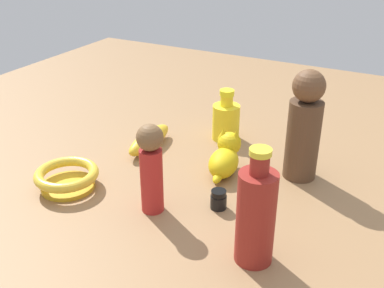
{
  "coord_description": "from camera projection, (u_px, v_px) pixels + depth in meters",
  "views": [
    {
      "loc": [
        -0.44,
        0.82,
        0.55
      ],
      "look_at": [
        0.0,
        0.0,
        0.09
      ],
      "focal_mm": 43.57,
      "sensor_mm": 36.0,
      "label": 1
    }
  ],
  "objects": [
    {
      "name": "banana",
      "position": [
        149.0,
        140.0,
        1.21
      ],
      "size": [
        0.05,
        0.18,
        0.05
      ],
      "primitive_type": "ellipsoid",
      "rotation": [
        0.0,
        0.0,
        1.6
      ],
      "color": "gold",
      "rests_on": "ground"
    },
    {
      "name": "person_figure_adult",
      "position": [
        304.0,
        127.0,
        1.03
      ],
      "size": [
        0.08,
        0.08,
        0.26
      ],
      "color": "brown",
      "rests_on": "ground"
    },
    {
      "name": "nail_polish_jar",
      "position": [
        219.0,
        199.0,
        0.96
      ],
      "size": [
        0.03,
        0.03,
        0.04
      ],
      "color": "black",
      "rests_on": "ground"
    },
    {
      "name": "ground",
      "position": [
        192.0,
        177.0,
        1.08
      ],
      "size": [
        2.0,
        2.0,
        0.0
      ],
      "primitive_type": "plane",
      "color": "#936D47"
    },
    {
      "name": "bottle_tall",
      "position": [
        256.0,
        215.0,
        0.79
      ],
      "size": [
        0.07,
        0.07,
        0.22
      ],
      "color": "maroon",
      "rests_on": "ground"
    },
    {
      "name": "person_figure_child",
      "position": [
        151.0,
        166.0,
        0.92
      ],
      "size": [
        0.05,
        0.05,
        0.19
      ],
      "color": "#B32723",
      "rests_on": "ground"
    },
    {
      "name": "bowl",
      "position": [
        67.0,
        177.0,
        1.03
      ],
      "size": [
        0.14,
        0.14,
        0.05
      ],
      "color": "gold",
      "rests_on": "ground"
    },
    {
      "name": "bottle_short",
      "position": [
        226.0,
        120.0,
        1.24
      ],
      "size": [
        0.07,
        0.07,
        0.14
      ],
      "color": "yellow",
      "rests_on": "ground"
    },
    {
      "name": "cat_figurine",
      "position": [
        225.0,
        157.0,
        1.09
      ],
      "size": [
        0.08,
        0.15,
        0.1
      ],
      "color": "gold",
      "rests_on": "ground"
    }
  ]
}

